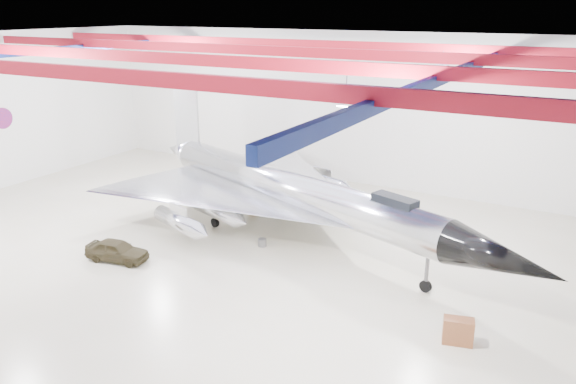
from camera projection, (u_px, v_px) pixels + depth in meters
The scene contains 14 objects.
floor at pixel (216, 248), 30.72m from camera, with size 40.00×40.00×0.00m, color #B9B093.
wall_back at pixel (333, 107), 41.43m from camera, with size 40.00×40.00×0.00m, color silver.
ceiling at pixel (207, 41), 27.26m from camera, with size 40.00×40.00×0.00m, color #0A0F38.
ceiling_structure at pixel (208, 55), 27.47m from camera, with size 39.50×29.50×1.08m.
wall_roundel at pixel (3, 118), 40.02m from camera, with size 1.50×1.50×0.10m, color #B21414.
jet_aircraft at pixel (291, 193), 31.70m from camera, with size 27.58×20.58×7.76m.
jeep at pixel (117, 250), 29.07m from camera, with size 1.34×3.33×1.14m, color #38301C.
desk at pixel (458, 331), 21.90m from camera, with size 1.17×0.58×1.07m, color brown.
crate_ply at pixel (175, 203), 37.30m from camera, with size 0.45×0.36×0.31m, color olive.
toolbox_red at pixel (260, 189), 40.19m from camera, with size 0.47×0.37×0.33m, color #AA1711.
engine_drum at pixel (262, 242), 30.94m from camera, with size 0.46×0.46×0.42m, color #59595B.
crate_small at pixel (231, 190), 40.00m from camera, with size 0.32×0.26×0.23m, color #59595B.
oil_barrel at pixel (253, 212), 35.59m from camera, with size 0.47×0.38×0.33m, color olive.
spares_box at pixel (308, 195), 38.86m from camera, with size 0.44×0.44×0.40m, color #59595B.
Camera 1 is at (17.16, -22.71, 12.59)m, focal length 35.00 mm.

